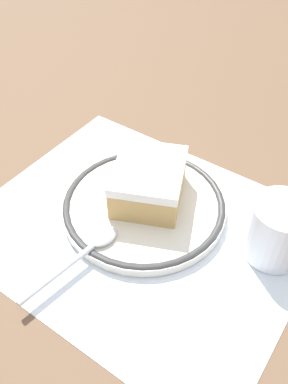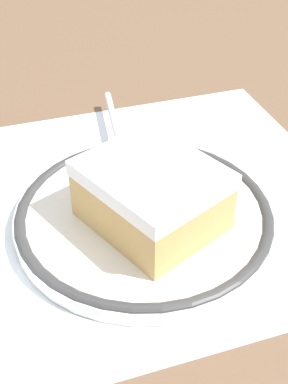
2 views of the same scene
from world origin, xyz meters
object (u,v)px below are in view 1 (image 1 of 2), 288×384
object	(u,v)px
cup	(277,233)
sugar_packet	(274,206)
cake_slice	(149,182)
plate	(144,205)
spoon	(87,250)

from	to	relation	value
cup	sugar_packet	xyz separation A→B (m)	(0.03, -0.07, -0.03)
cake_slice	cup	world-z (taller)	cup
plate	spoon	size ratio (longest dim) A/B	1.51
cake_slice	plate	bearing A→B (deg)	98.48
plate	cup	world-z (taller)	cup
spoon	cup	world-z (taller)	cup
plate	cake_slice	xyz separation A→B (m)	(0.00, -0.01, 0.03)
plate	sugar_packet	xyz separation A→B (m)	(-0.14, -0.10, -0.00)
cake_slice	spoon	world-z (taller)	cake_slice
plate	cup	distance (m)	0.17
plate	cup	xyz separation A→B (m)	(-0.17, -0.03, 0.03)
cup	sugar_packet	world-z (taller)	cup
cake_slice	sugar_packet	bearing A→B (deg)	-147.66
sugar_packet	spoon	bearing A→B (deg)	54.45
cake_slice	cup	bearing A→B (deg)	-173.49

